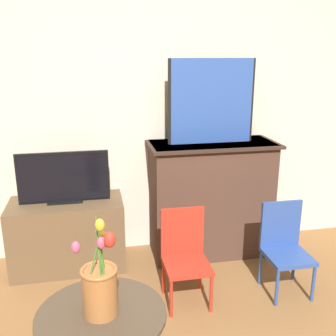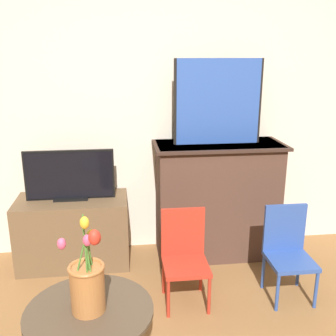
# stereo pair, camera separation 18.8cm
# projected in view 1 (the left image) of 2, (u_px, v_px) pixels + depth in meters

# --- Properties ---
(wall_back) EXTENTS (8.00, 0.06, 2.70)m
(wall_back) POSITION_uv_depth(u_px,v_px,m) (148.00, 96.00, 3.27)
(wall_back) COLOR beige
(wall_back) RESTS_ON ground
(fireplace_mantel) EXTENTS (1.07, 0.47, 0.99)m
(fireplace_mantel) POSITION_uv_depth(u_px,v_px,m) (211.00, 197.00, 3.37)
(fireplace_mantel) COLOR #4C3328
(fireplace_mantel) RESTS_ON ground
(painting) EXTENTS (0.71, 0.03, 0.67)m
(painting) POSITION_uv_depth(u_px,v_px,m) (212.00, 102.00, 3.14)
(painting) COLOR black
(painting) RESTS_ON fireplace_mantel
(tv_stand) EXTENTS (0.89, 0.44, 0.57)m
(tv_stand) POSITION_uv_depth(u_px,v_px,m) (68.00, 234.00, 3.19)
(tv_stand) COLOR brown
(tv_stand) RESTS_ON ground
(tv_monitor) EXTENTS (0.70, 0.12, 0.40)m
(tv_monitor) POSITION_uv_depth(u_px,v_px,m) (64.00, 178.00, 3.06)
(tv_monitor) COLOR black
(tv_monitor) RESTS_ON tv_stand
(chair_red) EXTENTS (0.31, 0.31, 0.66)m
(chair_red) POSITION_uv_depth(u_px,v_px,m) (185.00, 252.00, 2.75)
(chair_red) COLOR #B22D1E
(chair_red) RESTS_ON ground
(chair_blue) EXTENTS (0.31, 0.31, 0.66)m
(chair_blue) POSITION_uv_depth(u_px,v_px,m) (284.00, 244.00, 2.87)
(chair_blue) COLOR #2D4C99
(chair_blue) RESTS_ON ground
(vase_tulips) EXTENTS (0.20, 0.21, 0.53)m
(vase_tulips) POSITION_uv_depth(u_px,v_px,m) (100.00, 285.00, 1.86)
(vase_tulips) COLOR #AD6B38
(vase_tulips) RESTS_ON side_table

